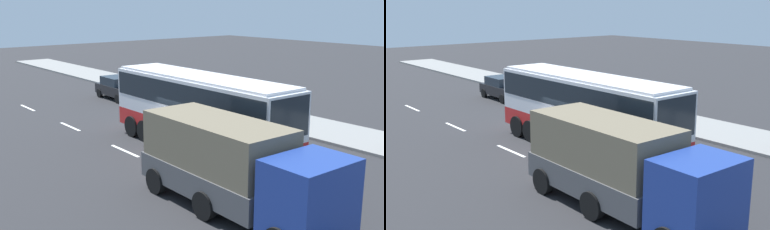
% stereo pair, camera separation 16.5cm
% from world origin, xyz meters
% --- Properties ---
extents(ground_plane, '(120.00, 120.00, 0.00)m').
position_xyz_m(ground_plane, '(0.00, 0.00, 0.00)').
color(ground_plane, '#28282B').
extents(sidewalk_curb, '(80.00, 4.00, 0.15)m').
position_xyz_m(sidewalk_curb, '(0.00, 8.25, 0.07)').
color(sidewalk_curb, gray).
rests_on(sidewalk_curb, ground_plane).
extents(lane_centreline, '(40.28, 0.16, 0.01)m').
position_xyz_m(lane_centreline, '(3.42, -2.11, 0.00)').
color(lane_centreline, white).
rests_on(lane_centreline, ground_plane).
extents(coach_bus, '(10.69, 2.68, 3.60)m').
position_xyz_m(coach_bus, '(0.49, 0.68, 2.23)').
color(coach_bus, red).
rests_on(coach_bus, ground_plane).
extents(cargo_truck, '(7.84, 2.79, 3.00)m').
position_xyz_m(cargo_truck, '(6.38, -2.83, 1.64)').
color(cargo_truck, navy).
rests_on(cargo_truck, ground_plane).
extents(car_black_sedan, '(4.14, 2.05, 1.61)m').
position_xyz_m(car_black_sedan, '(-13.00, 4.25, 0.84)').
color(car_black_sedan, black).
rests_on(car_black_sedan, ground_plane).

